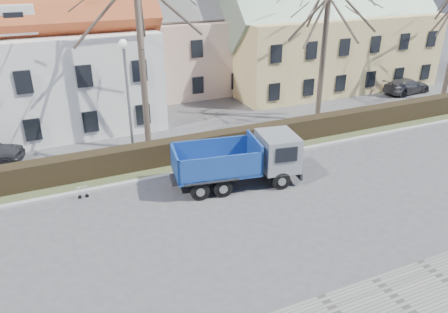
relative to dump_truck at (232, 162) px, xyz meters
name	(u,v)px	position (x,y,z in m)	size (l,w,h in m)	color
ground	(242,210)	(-0.60, -2.35, -1.29)	(120.00, 120.00, 0.00)	#454447
curb_far	(204,168)	(-0.60, 2.25, -1.23)	(80.00, 0.30, 0.12)	#9B9B9A
grass_strip	(194,157)	(-0.60, 3.85, -1.24)	(80.00, 3.00, 0.10)	#3E4828
hedge	(195,148)	(-0.60, 3.65, -0.64)	(60.00, 0.90, 1.30)	black
building_pink	(180,41)	(3.40, 17.65, 2.71)	(10.80, 8.80, 8.00)	beige
building_yellow	(322,34)	(15.40, 14.65, 2.96)	(18.80, 10.80, 8.50)	#D1B772
tree_1	(140,40)	(-2.60, 6.15, 5.04)	(9.20, 9.20, 12.65)	#473B31
tree_2	(325,40)	(9.40, 6.15, 4.21)	(8.00, 8.00, 11.00)	#473B31
dump_truck	(232,162)	(0.00, 0.00, 0.00)	(6.44, 2.39, 2.58)	navy
streetlight	(129,103)	(-3.83, 4.65, 2.11)	(0.53, 0.53, 6.80)	gray
cart_frame	(78,192)	(-7.18, 1.71, -0.94)	(0.76, 0.43, 0.69)	silver
parked_car_b	(407,86)	(20.02, 8.67, -0.66)	(1.75, 4.30, 1.25)	#333337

